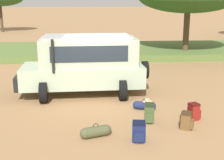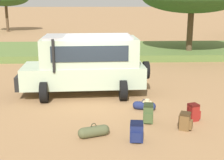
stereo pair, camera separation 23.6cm
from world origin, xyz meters
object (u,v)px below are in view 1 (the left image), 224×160
object	(u,v)px
safari_vehicle	(85,64)
backpack_near_rear_wheel	(149,113)
backpack_outermost	(186,121)
duffel_bag_low_black_case	(144,105)
backpack_cluster_center	(194,112)
backpack_beside_front_wheel	(139,132)
duffel_bag_soft_canvas	(96,132)

from	to	relation	value
safari_vehicle	backpack_near_rear_wheel	world-z (taller)	safari_vehicle
safari_vehicle	backpack_outermost	distance (m)	5.04
duffel_bag_low_black_case	backpack_cluster_center	bearing A→B (deg)	-36.45
safari_vehicle	duffel_bag_low_black_case	world-z (taller)	safari_vehicle
backpack_cluster_center	backpack_outermost	world-z (taller)	backpack_cluster_center
backpack_beside_front_wheel	duffel_bag_low_black_case	bearing A→B (deg)	77.01
safari_vehicle	backpack_cluster_center	bearing A→B (deg)	-41.04
safari_vehicle	duffel_bag_low_black_case	xyz separation A→B (m)	(2.12, -2.04, -1.14)
safari_vehicle	backpack_cluster_center	size ratio (longest dim) A/B	9.59
backpack_cluster_center	backpack_outermost	distance (m)	0.85
backpack_cluster_center	backpack_outermost	xyz separation A→B (m)	(-0.46, -0.72, -0.01)
backpack_outermost	backpack_beside_front_wheel	bearing A→B (deg)	-154.35
backpack_beside_front_wheel	backpack_outermost	world-z (taller)	backpack_beside_front_wheel
backpack_beside_front_wheel	backpack_near_rear_wheel	world-z (taller)	backpack_near_rear_wheel
safari_vehicle	duffel_bag_low_black_case	size ratio (longest dim) A/B	6.65
backpack_cluster_center	duffel_bag_soft_canvas	world-z (taller)	backpack_cluster_center
duffel_bag_low_black_case	duffel_bag_soft_canvas	xyz separation A→B (m)	(-1.78, -2.19, 0.00)
safari_vehicle	backpack_cluster_center	distance (m)	4.84
backpack_near_rear_wheel	duffel_bag_low_black_case	bearing A→B (deg)	87.67
backpack_cluster_center	duffel_bag_low_black_case	xyz separation A→B (m)	(-1.45, 1.07, -0.12)
duffel_bag_soft_canvas	backpack_beside_front_wheel	bearing A→B (deg)	-16.72
backpack_near_rear_wheel	backpack_beside_front_wheel	bearing A→B (deg)	-111.69
backpack_cluster_center	duffel_bag_low_black_case	world-z (taller)	backpack_cluster_center
backpack_beside_front_wheel	duffel_bag_low_black_case	xyz separation A→B (m)	(0.59, 2.54, -0.12)
safari_vehicle	backpack_near_rear_wheel	xyz separation A→B (m)	(2.08, -3.23, -0.99)
backpack_beside_front_wheel	duffel_bag_soft_canvas	size ratio (longest dim) A/B	0.63
backpack_cluster_center	backpack_outermost	bearing A→B (deg)	-122.63
backpack_outermost	duffel_bag_low_black_case	distance (m)	2.04
backpack_near_rear_wheel	safari_vehicle	bearing A→B (deg)	122.72
backpack_beside_front_wheel	duffel_bag_low_black_case	distance (m)	2.61
duffel_bag_low_black_case	duffel_bag_soft_canvas	bearing A→B (deg)	-129.09
backpack_outermost	duffel_bag_soft_canvas	world-z (taller)	backpack_outermost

